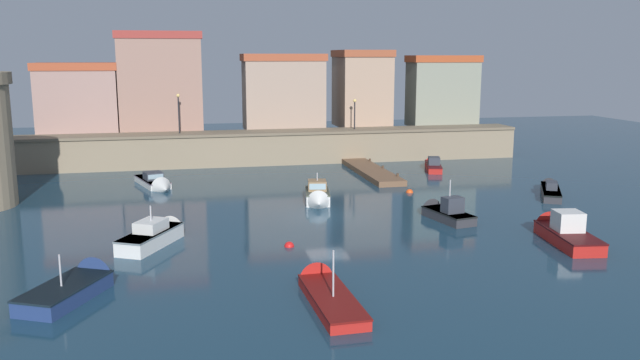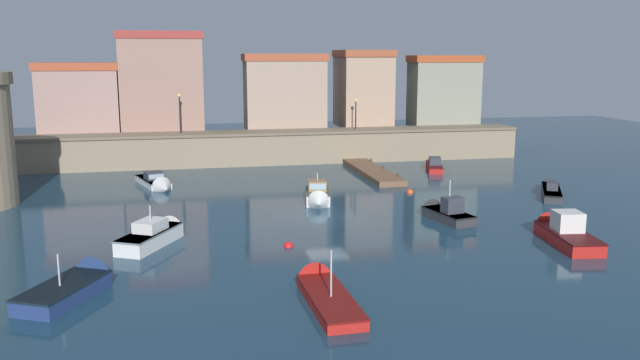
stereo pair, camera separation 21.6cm
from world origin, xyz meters
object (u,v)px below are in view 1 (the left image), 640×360
Objects in this scene: moored_boat_6 at (324,289)px; moored_boat_4 at (158,233)px; moored_boat_3 at (156,183)px; moored_boat_1 at (442,211)px; moored_boat_7 at (561,230)px; moored_boat_5 at (318,196)px; quay_lamp_1 at (355,109)px; moored_boat_9 at (433,164)px; moored_boat_2 at (79,284)px; mooring_buoy_1 at (410,193)px; quay_lamp_0 at (179,107)px; moored_boat_0 at (550,189)px; mooring_buoy_0 at (289,247)px.

moored_boat_4 is at bearing 34.40° from moored_boat_6.
moored_boat_4 reaches higher than moored_boat_3.
moored_boat_7 is (4.59, -5.94, 0.09)m from moored_boat_1.
moored_boat_7 is (14.88, 5.74, 0.25)m from moored_boat_6.
moored_boat_5 is 16.37m from moored_boat_7.
quay_lamp_1 is 0.45× the size of moored_boat_3.
moored_boat_3 is 30.08m from moored_boat_7.
moored_boat_1 is (-0.67, -23.72, -4.64)m from quay_lamp_1.
moored_boat_9 is (5.71, -6.22, -4.67)m from quay_lamp_1.
mooring_buoy_1 is (21.29, 16.99, -0.38)m from moored_boat_2.
quay_lamp_0 is at bearing 18.53° from moored_boat_2.
mooring_buoy_1 is at bearing -89.93° from quay_lamp_1.
moored_boat_2 is 25.39m from moored_boat_7.
moored_boat_4 is at bearing 132.65° from moored_boat_0.
quay_lamp_0 is 6.75× the size of mooring_buoy_1.
moored_boat_1 reaches higher than moored_boat_4.
moored_boat_5 is at bearing -12.80° from moored_boat_6.
mooring_buoy_1 is (0.69, 7.91, -0.43)m from moored_boat_1.
moored_boat_5 is (-17.65, 0.43, 0.17)m from moored_boat_0.
quay_lamp_0 reaches higher than mooring_buoy_1.
moored_boat_2 reaches higher than mooring_buoy_0.
moored_boat_7 is at bearing 30.92° from moored_boat_3.
moored_boat_7 is at bearing -55.20° from quay_lamp_0.
moored_boat_7 is at bearing -82.47° from quay_lamp_1.
mooring_buoy_1 is at bearing -33.53° from moored_boat_4.
quay_lamp_0 is 33.51m from moored_boat_2.
quay_lamp_1 reaches higher than moored_boat_9.
moored_boat_5 is (9.18, -17.96, -4.95)m from quay_lamp_0.
moored_boat_3 is at bearing 40.76° from moored_boat_1.
moored_boat_4 is 11.05× the size of mooring_buoy_0.
moored_boat_3 is (-18.64, -9.78, -4.73)m from quay_lamp_1.
moored_boat_7 is at bearing -56.42° from moored_boat_2.
moored_boat_6 is (-3.44, -17.45, -0.26)m from moored_boat_5.
moored_boat_3 is at bearing 15.06° from moored_boat_6.
moored_boat_5 is at bearing 38.47° from moored_boat_1.
moored_boat_9 is at bearing -31.36° from moored_boat_6.
quay_lamp_1 is at bearing 57.32° from moored_boat_0.
moored_boat_3 is 26.75m from moored_boat_6.
moored_boat_2 is 0.83× the size of moored_boat_6.
quay_lamp_0 reaches higher than moored_boat_3.
moored_boat_0 is 1.04× the size of moored_boat_3.
mooring_buoy_0 is 1.00× the size of mooring_buoy_1.
quay_lamp_1 is 39.38m from moored_boat_2.
moored_boat_1 is at bearing -95.00° from mooring_buoy_1.
moored_boat_9 is (13.22, 11.74, -0.13)m from moored_boat_5.
moored_boat_3 is 1.35× the size of moored_boat_5.
moored_boat_5 reaches higher than moored_boat_9.
moored_boat_3 is 11.97× the size of mooring_buoy_1.
quay_lamp_1 is 21.52m from moored_boat_0.
mooring_buoy_0 is at bearing -111.89° from quay_lamp_1.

